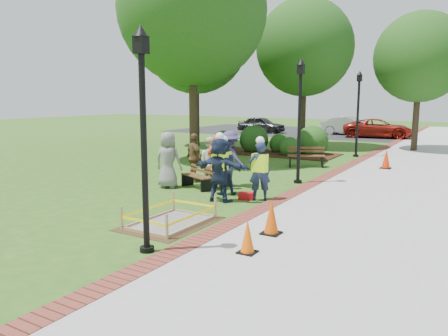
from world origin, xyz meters
The scene contains 35 objects.
ground centered at (0.00, 0.00, 0.00)m, with size 100.00×100.00×0.00m, color #285116.
sidewalk centered at (5.00, 10.00, 0.01)m, with size 6.00×60.00×0.02m, color #9E9E99.
brick_edging centered at (1.75, 10.00, 0.01)m, with size 0.50×60.00×0.03m, color maroon.
mulch_bed centered at (-3.00, 12.00, 0.02)m, with size 7.00×3.00×0.05m, color #381E0F.
parking_lot centered at (0.00, 27.00, 0.00)m, with size 36.00×12.00×0.01m, color black.
wet_concrete_pad centered at (0.50, -1.27, 0.23)m, with size 1.72×2.31×0.55m.
bench_near centered at (-1.27, 2.45, 0.23)m, with size 1.42×0.93×0.73m.
bench_far centered at (0.24, 8.58, 0.27)m, with size 1.66×1.10×0.86m.
cone_front centered at (2.99, -2.11, 0.32)m, with size 0.34×0.34×0.67m.
cone_back centered at (2.89, -0.80, 0.38)m, with size 0.40×0.40×0.79m.
cone_far centered at (3.30, 9.76, 0.40)m, with size 0.42×0.42×0.84m.
toolbox centered at (0.87, 1.85, 0.11)m, with size 0.44×0.24×0.22m, color #A80C11.
lamp_near centered at (1.25, -3.00, 2.48)m, with size 0.28×0.28×4.26m.
lamp_mid centered at (1.25, 5.00, 2.48)m, with size 0.28×0.28×4.26m.
lamp_far centered at (1.25, 13.00, 2.48)m, with size 0.28×0.28×4.26m.
tree_left centered at (-4.93, 7.57, 6.83)m, with size 6.71×6.71×10.20m.
tree_back centered at (-2.65, 15.71, 5.83)m, with size 5.66×5.66×8.67m.
tree_right centered at (3.41, 17.28, 5.12)m, with size 4.91×4.91×7.59m.
tree_far centered at (-8.49, 13.03, 6.25)m, with size 6.20×6.20×9.36m.
shrub_a centered at (-5.44, 11.18, 0.00)m, with size 1.28×1.28×1.28m, color #134414.
shrub_b centered at (-4.12, 12.21, 0.00)m, with size 1.58×1.58×1.58m, color #134414.
shrub_c centered at (-1.74, 11.56, 0.00)m, with size 1.06×1.06×1.06m, color #134414.
shrub_d centered at (-0.87, 12.46, 0.00)m, with size 1.65×1.65×1.65m, color #134414.
shrub_e centered at (-2.78, 12.66, 0.00)m, with size 1.11×1.11×1.11m, color #134414.
casual_person_a centered at (-2.15, 2.07, 0.92)m, with size 0.65×0.48×1.85m.
casual_person_b centered at (-0.65, 2.69, 0.89)m, with size 0.65×0.50×1.79m.
casual_person_c centered at (-1.02, 2.89, 0.84)m, with size 0.58×0.42×1.68m.
casual_person_d centered at (-1.97, 3.32, 0.86)m, with size 0.65×0.58×1.72m.
casual_person_e centered at (-0.52, 3.31, 0.93)m, with size 0.67×0.51×1.86m.
hivis_worker_a centered at (0.32, 1.27, 0.98)m, with size 0.62×0.42×1.99m.
hivis_worker_b centered at (1.23, 1.99, 0.93)m, with size 0.65×0.58×1.86m.
hivis_worker_c centered at (-0.07, 2.14, 0.91)m, with size 0.63×0.55×1.82m.
parked_car_a centered at (-9.47, 24.19, 0.00)m, with size 4.55×1.98×1.48m, color black.
parked_car_b centered at (-2.47, 25.76, 0.00)m, with size 4.83×2.10×1.58m, color #A2A3A7.
parked_car_c centered at (0.02, 24.39, 0.00)m, with size 4.66×2.03×1.52m, color maroon.
Camera 1 is at (6.69, -9.21, 2.96)m, focal length 35.00 mm.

